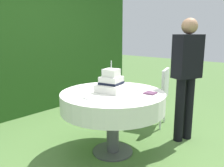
% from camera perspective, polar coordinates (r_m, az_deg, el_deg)
% --- Properties ---
extents(ground_plane, '(20.00, 20.00, 0.00)m').
position_cam_1_polar(ground_plane, '(3.03, 0.17, -15.96)').
color(ground_plane, '#547A3D').
extents(foliage_hedge, '(5.26, 0.66, 2.33)m').
position_cam_1_polar(foliage_hedge, '(4.51, -22.60, 7.94)').
color(foliage_hedge, '#234C19').
rests_on(foliage_hedge, ground_plane).
extents(cake_table, '(1.21, 1.21, 0.75)m').
position_cam_1_polar(cake_table, '(2.78, 0.18, -4.43)').
color(cake_table, '#4C4C51').
rests_on(cake_table, ground_plane).
extents(wedding_cake, '(0.35, 0.35, 0.36)m').
position_cam_1_polar(wedding_cake, '(2.77, -0.21, 0.11)').
color(wedding_cake, white).
rests_on(wedding_cake, cake_table).
extents(serving_plate_near, '(0.14, 0.14, 0.01)m').
position_cam_1_polar(serving_plate_near, '(2.53, -5.25, -3.34)').
color(serving_plate_near, white).
rests_on(serving_plate_near, cake_table).
extents(serving_plate_far, '(0.10, 0.10, 0.01)m').
position_cam_1_polar(serving_plate_far, '(3.03, -7.20, -0.75)').
color(serving_plate_far, white).
rests_on(serving_plate_far, cake_table).
extents(serving_plate_left, '(0.14, 0.14, 0.01)m').
position_cam_1_polar(serving_plate_left, '(3.07, 5.02, -0.53)').
color(serving_plate_left, white).
rests_on(serving_plate_left, cake_table).
extents(serving_plate_right, '(0.14, 0.14, 0.01)m').
position_cam_1_polar(serving_plate_right, '(2.90, 6.39, -1.32)').
color(serving_plate_right, white).
rests_on(serving_plate_right, cake_table).
extents(napkin_stack, '(0.13, 0.13, 0.01)m').
position_cam_1_polar(napkin_stack, '(2.73, 9.12, -2.25)').
color(napkin_stack, '#603856').
rests_on(napkin_stack, cake_table).
extents(garden_chair, '(0.51, 0.51, 0.89)m').
position_cam_1_polar(garden_chair, '(3.71, 10.99, -1.88)').
color(garden_chair, white).
rests_on(garden_chair, ground_plane).
extents(standing_person, '(0.41, 0.32, 1.60)m').
position_cam_1_polar(standing_person, '(3.21, 17.38, 2.69)').
color(standing_person, black).
rests_on(standing_person, ground_plane).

